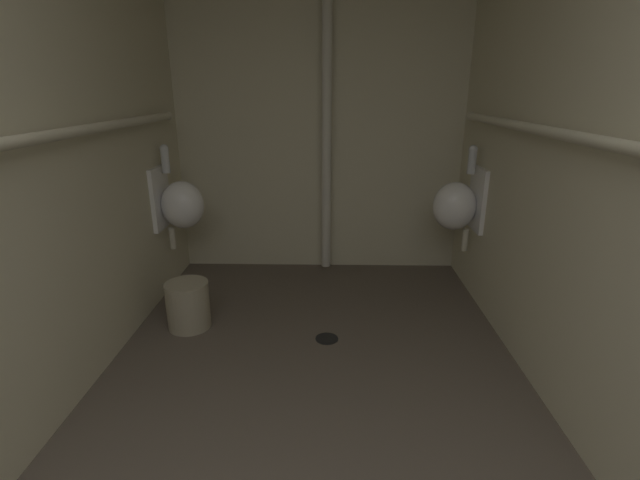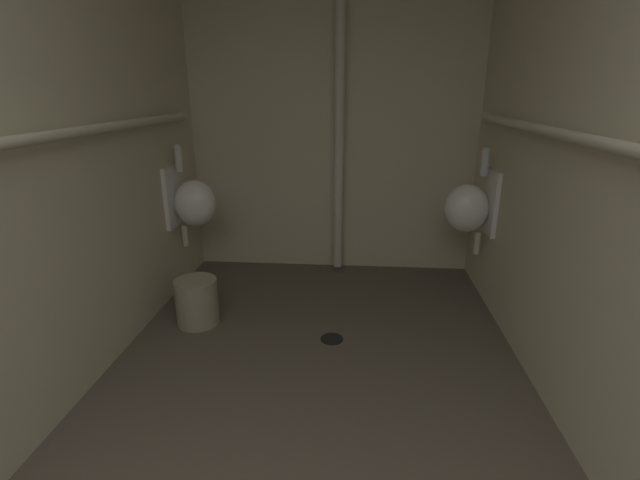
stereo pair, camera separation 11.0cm
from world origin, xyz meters
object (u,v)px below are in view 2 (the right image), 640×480
(urinal_left_mid, at_px, (192,202))
(urinal_right_mid, at_px, (470,207))
(floor_drain, at_px, (332,339))
(standpipe_back_wall, at_px, (339,114))
(waste_bin, at_px, (197,302))

(urinal_left_mid, height_order, urinal_right_mid, same)
(urinal_left_mid, xyz_separation_m, floor_drain, (1.06, -0.68, -0.67))
(standpipe_back_wall, bearing_deg, urinal_left_mid, -156.34)
(floor_drain, bearing_deg, waste_bin, 171.14)
(urinal_right_mid, bearing_deg, urinal_left_mid, -179.78)
(urinal_right_mid, height_order, waste_bin, urinal_right_mid)
(urinal_left_mid, relative_size, floor_drain, 5.39)
(urinal_left_mid, bearing_deg, floor_drain, -32.90)
(urinal_left_mid, relative_size, urinal_right_mid, 1.00)
(floor_drain, height_order, waste_bin, waste_bin)
(urinal_right_mid, xyz_separation_m, waste_bin, (-1.79, -0.55, -0.52))
(waste_bin, bearing_deg, urinal_left_mid, 108.05)
(urinal_left_mid, height_order, standpipe_back_wall, standpipe_back_wall)
(urinal_left_mid, xyz_separation_m, urinal_right_mid, (1.97, 0.01, 0.00))
(floor_drain, bearing_deg, urinal_right_mid, 37.12)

